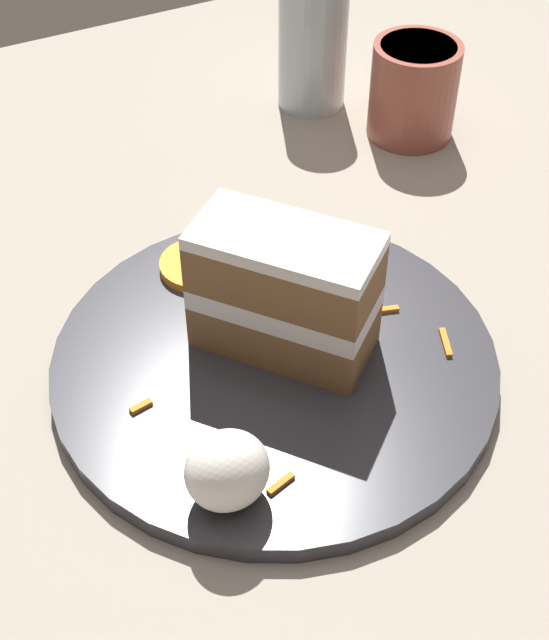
% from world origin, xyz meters
% --- Properties ---
extents(ground_plane, '(6.00, 6.00, 0.00)m').
position_xyz_m(ground_plane, '(0.00, 0.00, 0.00)').
color(ground_plane, black).
rests_on(ground_plane, ground).
extents(dining_table, '(1.26, 1.03, 0.02)m').
position_xyz_m(dining_table, '(0.00, 0.00, 0.01)').
color(dining_table, gray).
rests_on(dining_table, ground).
extents(plate, '(0.29, 0.29, 0.01)m').
position_xyz_m(plate, '(0.02, 0.01, 0.03)').
color(plate, '#333338').
rests_on(plate, dining_table).
extents(cake_slice, '(0.11, 0.12, 0.09)m').
position_xyz_m(cake_slice, '(0.01, 0.00, 0.08)').
color(cake_slice, brown).
rests_on(cake_slice, plate).
extents(cream_dollop, '(0.05, 0.04, 0.05)m').
position_xyz_m(cream_dollop, '(0.10, 0.09, 0.06)').
color(cream_dollop, white).
rests_on(cream_dollop, plate).
extents(orange_garnish, '(0.05, 0.05, 0.01)m').
position_xyz_m(orange_garnish, '(0.03, -0.09, 0.04)').
color(orange_garnish, orange).
rests_on(orange_garnish, plate).
extents(carrot_shreds_scatter, '(0.21, 0.10, 0.00)m').
position_xyz_m(carrot_shreds_scatter, '(0.01, 0.04, 0.04)').
color(carrot_shreds_scatter, orange).
rests_on(carrot_shreds_scatter, plate).
extents(drinking_glass, '(0.06, 0.06, 0.12)m').
position_xyz_m(drinking_glass, '(-0.16, -0.27, 0.08)').
color(drinking_glass, silver).
rests_on(drinking_glass, dining_table).
extents(coffee_mug, '(0.07, 0.07, 0.08)m').
position_xyz_m(coffee_mug, '(-0.21, -0.19, 0.07)').
color(coffee_mug, '#994C3D').
rests_on(coffee_mug, dining_table).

